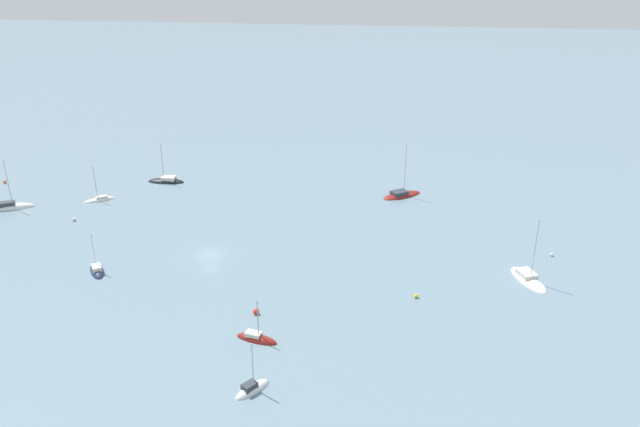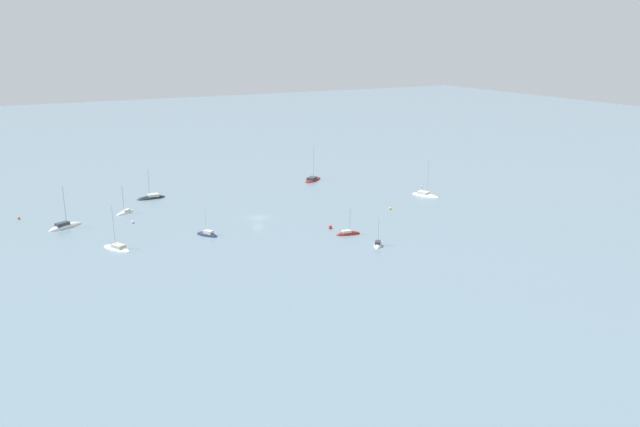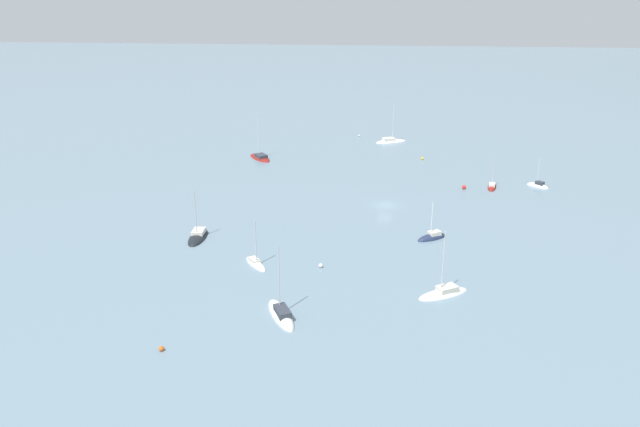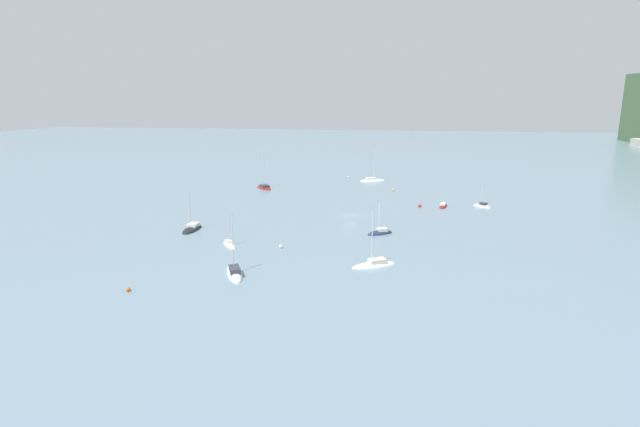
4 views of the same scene
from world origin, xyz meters
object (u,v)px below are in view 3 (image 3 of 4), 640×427
at_px(sailboat_3, 281,315).
at_px(sailboat_2, 492,187).
at_px(sailboat_4, 256,264).
at_px(mooring_buoy_3, 422,158).
at_px(sailboat_5, 432,238).
at_px(mooring_buoy_2, 161,349).
at_px(sailboat_0, 444,294).
at_px(sailboat_6, 198,237).
at_px(sailboat_7, 538,186).
at_px(mooring_buoy_1, 359,136).
at_px(sailboat_8, 260,158).
at_px(mooring_buoy_4, 464,187).
at_px(mooring_buoy_0, 321,265).
at_px(sailboat_1, 391,141).

bearing_deg(sailboat_3, sailboat_2, -58.56).
distance_m(sailboat_4, mooring_buoy_3, 66.23).
bearing_deg(sailboat_3, sailboat_5, -63.66).
relative_size(sailboat_5, mooring_buoy_2, 11.70).
xyz_separation_m(sailboat_0, sailboat_4, (-6.94, -26.86, -0.04)).
bearing_deg(sailboat_6, sailboat_7, 116.77).
height_order(sailboat_2, mooring_buoy_1, sailboat_2).
bearing_deg(mooring_buoy_2, sailboat_8, -177.47).
relative_size(sailboat_7, mooring_buoy_3, 11.09).
bearing_deg(mooring_buoy_2, sailboat_7, 139.13).
relative_size(sailboat_2, sailboat_3, 0.62).
distance_m(sailboat_0, mooring_buoy_4, 46.47).
bearing_deg(sailboat_4, mooring_buoy_4, 101.78).
relative_size(sailboat_8, mooring_buoy_0, 18.05).
relative_size(sailboat_6, mooring_buoy_1, 17.39).
distance_m(sailboat_3, sailboat_6, 29.43).
bearing_deg(mooring_buoy_0, sailboat_8, -161.21).
distance_m(sailboat_5, sailboat_7, 37.66).
xyz_separation_m(sailboat_2, sailboat_6, (31.01, -52.14, 0.02)).
distance_m(sailboat_6, mooring_buoy_2, 33.15).
height_order(sailboat_1, sailboat_6, sailboat_1).
bearing_deg(sailboat_7, mooring_buoy_1, -8.90).
height_order(sailboat_7, mooring_buoy_1, sailboat_7).
relative_size(sailboat_4, mooring_buoy_3, 12.37).
xyz_separation_m(sailboat_5, mooring_buoy_2, (36.00, -33.13, 0.20)).
bearing_deg(sailboat_2, sailboat_8, 84.33).
height_order(sailboat_2, sailboat_8, sailboat_8).
bearing_deg(sailboat_1, mooring_buoy_3, -89.29).
bearing_deg(mooring_buoy_2, mooring_buoy_0, 145.63).
distance_m(mooring_buoy_0, mooring_buoy_1, 81.57).
distance_m(mooring_buoy_1, mooring_buoy_2, 106.66).
distance_m(mooring_buoy_0, mooring_buoy_3, 62.90).
bearing_deg(mooring_buoy_2, sailboat_5, 137.38).
relative_size(sailboat_1, mooring_buoy_0, 16.91).
xyz_separation_m(sailboat_8, mooring_buoy_4, (18.71, 45.03, 0.28)).
relative_size(sailboat_5, mooring_buoy_0, 11.30).
bearing_deg(sailboat_1, sailboat_2, -84.10).
xyz_separation_m(sailboat_4, sailboat_7, (-41.82, 50.28, 0.03)).
xyz_separation_m(sailboat_0, mooring_buoy_0, (-6.77, -17.16, 0.18)).
distance_m(sailboat_0, sailboat_7, 54.09).
bearing_deg(sailboat_4, sailboat_8, 153.70).
bearing_deg(sailboat_8, sailboat_0, 173.78).
bearing_deg(mooring_buoy_4, sailboat_0, -10.21).
distance_m(sailboat_2, mooring_buoy_0, 50.96).
height_order(sailboat_6, mooring_buoy_1, sailboat_6).
xyz_separation_m(sailboat_7, mooring_buoy_0, (41.98, -40.59, 0.20)).
bearing_deg(mooring_buoy_1, sailboat_4, -8.76).
bearing_deg(mooring_buoy_0, sailboat_4, -90.96).
relative_size(sailboat_5, sailboat_7, 1.05).
bearing_deg(mooring_buoy_4, sailboat_8, -112.57).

